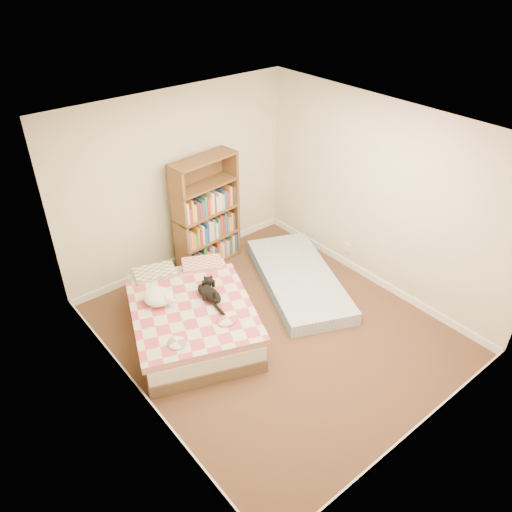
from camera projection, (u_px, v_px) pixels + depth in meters
room at (275, 248)px, 5.42m from camera, size 3.51×4.01×2.51m
bed at (190, 315)px, 5.98m from camera, size 1.88×2.20×0.50m
bookshelf at (206, 226)px, 7.04m from camera, size 1.01×0.43×1.62m
floor_mattress at (298, 279)px, 6.82m from camera, size 1.64×2.21×0.18m
black_cat at (208, 292)px, 5.88m from camera, size 0.37×0.69×0.16m
white_dog at (159, 296)px, 5.78m from camera, size 0.41×0.43×0.17m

